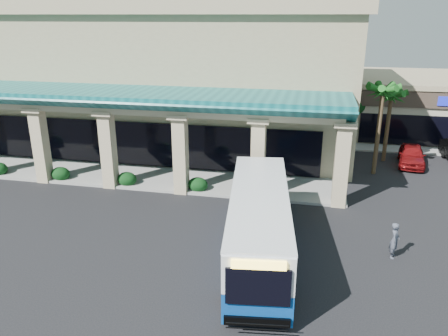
% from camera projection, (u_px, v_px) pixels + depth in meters
% --- Properties ---
extents(ground, '(110.00, 110.00, 0.00)m').
position_uv_depth(ground, '(210.00, 239.00, 20.54)').
color(ground, black).
extents(main_building, '(30.80, 14.80, 11.35)m').
position_uv_depth(main_building, '(160.00, 72.00, 34.99)').
color(main_building, tan).
rests_on(main_building, ground).
extents(arcade, '(30.00, 6.20, 5.70)m').
position_uv_depth(arcade, '(112.00, 135.00, 27.43)').
color(arcade, '#0F585C').
rests_on(arcade, ground).
extents(palm_0, '(2.40, 2.40, 6.60)m').
position_uv_depth(palm_0, '(379.00, 125.00, 27.94)').
color(palm_0, '#165417').
rests_on(palm_0, ground).
extents(palm_1, '(2.40, 2.40, 5.80)m').
position_uv_depth(palm_1, '(388.00, 121.00, 30.65)').
color(palm_1, '#165417').
rests_on(palm_1, ground).
extents(broadleaf_tree, '(2.60, 2.60, 4.81)m').
position_uv_depth(broadleaf_tree, '(353.00, 112.00, 35.82)').
color(broadleaf_tree, black).
rests_on(broadleaf_tree, ground).
extents(transit_bus, '(3.76, 10.76, 2.94)m').
position_uv_depth(transit_bus, '(259.00, 225.00, 18.66)').
color(transit_bus, '#0C49A5').
rests_on(transit_bus, ground).
extents(pedestrian, '(0.52, 0.67, 1.62)m').
position_uv_depth(pedestrian, '(395.00, 240.00, 18.74)').
color(pedestrian, '#474C59').
rests_on(pedestrian, ground).
extents(car_silver, '(2.22, 4.36, 1.42)m').
position_uv_depth(car_silver, '(412.00, 155.00, 30.47)').
color(car_silver, maroon).
rests_on(car_silver, ground).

